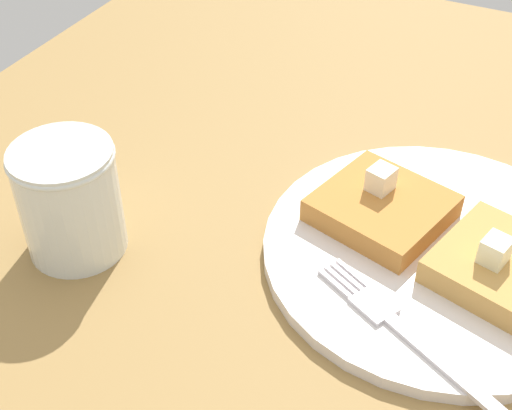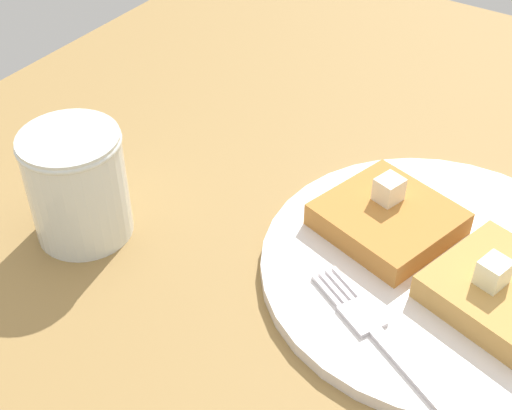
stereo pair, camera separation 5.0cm
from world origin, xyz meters
TOP-DOWN VIEW (x-y plane):
  - table_surface at (0.00, 0.00)cm, footprint 91.86×91.86cm
  - plate at (1.80, 1.07)cm, footprint 25.52×25.52cm
  - toast_slice_left at (-3.06, 2.41)cm, footprint 10.91×10.71cm
  - toast_slice_middle at (6.66, -0.28)cm, footprint 10.91×10.71cm
  - butter_pat_primary at (-3.66, 3.38)cm, footprint 2.14×2.27cm
  - butter_pat_secondary at (5.67, -0.70)cm, footprint 2.11×2.24cm
  - fork at (1.56, -7.57)cm, footprint 14.89×8.59cm
  - syrup_jar at (-22.64, -9.40)cm, footprint 7.46×7.46cm

SIDE VIEW (x-z plane):
  - table_surface at x=0.00cm, z-range 0.00..2.77cm
  - plate at x=1.80cm, z-range 2.82..3.85cm
  - fork at x=1.56cm, z-range 3.80..4.16cm
  - toast_slice_left at x=-3.06cm, z-range 3.80..5.70cm
  - toast_slice_middle at x=6.66cm, z-range 3.80..5.70cm
  - butter_pat_primary at x=-3.66cm, z-range 5.70..7.58cm
  - butter_pat_secondary at x=5.67cm, z-range 5.70..7.58cm
  - syrup_jar at x=-22.64cm, z-range 2.37..11.04cm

